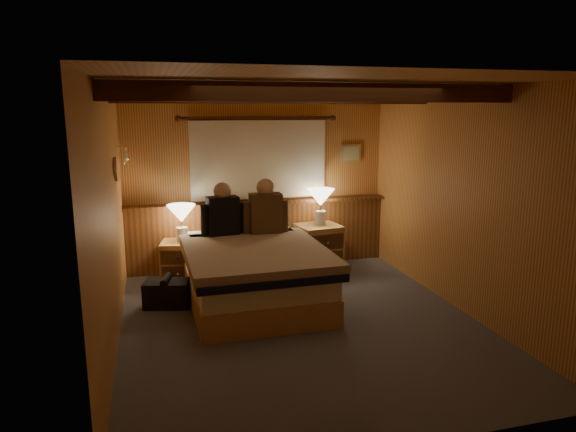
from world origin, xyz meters
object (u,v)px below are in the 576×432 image
object	(u,v)px
person_left	(223,213)
duffel_bag	(167,293)
nightstand_right	(319,247)
lamp_right	(321,200)
bed	(254,274)
lamp_left	(181,216)
nightstand_left	(180,261)
person_right	(266,210)

from	to	relation	value
person_left	duffel_bag	distance (m)	1.18
nightstand_right	lamp_right	size ratio (longest dim) A/B	1.26
bed	duffel_bag	world-z (taller)	bed
nightstand_right	lamp_left	world-z (taller)	lamp_left
nightstand_left	lamp_left	world-z (taller)	lamp_left
person_left	nightstand_right	bearing A→B (deg)	9.41
bed	person_left	bearing A→B (deg)	109.66
person_left	lamp_left	bearing A→B (deg)	133.57
bed	lamp_right	bearing A→B (deg)	42.31
bed	nightstand_left	xyz separation A→B (m)	(-0.77, 1.04, -0.09)
lamp_right	duffel_bag	distance (m)	2.45
lamp_left	duffel_bag	world-z (taller)	lamp_left
bed	nightstand_left	world-z (taller)	bed
nightstand_left	person_right	distance (m)	1.32
nightstand_left	lamp_right	distance (m)	2.04
lamp_right	duffel_bag	bearing A→B (deg)	-156.29
person_right	duffel_bag	xyz separation A→B (m)	(-1.25, -0.47, -0.79)
bed	person_left	world-z (taller)	person_left
lamp_left	lamp_right	distance (m)	1.87
nightstand_right	person_right	bearing A→B (deg)	-161.70
nightstand_left	person_right	world-z (taller)	person_right
person_left	duffel_bag	world-z (taller)	person_left
lamp_left	person_left	size ratio (longest dim) A/B	0.71
lamp_left	lamp_right	size ratio (longest dim) A/B	0.95
bed	lamp_left	xyz separation A→B (m)	(-0.73, 1.06, 0.49)
bed	nightstand_right	bearing A→B (deg)	42.29
lamp_right	duffel_bag	world-z (taller)	lamp_right
person_left	person_right	bearing A→B (deg)	-10.90
nightstand_right	person_left	distance (m)	1.55
person_left	nightstand_left	bearing A→B (deg)	137.71
nightstand_left	nightstand_right	distance (m)	1.88
nightstand_right	person_left	world-z (taller)	person_left
nightstand_right	lamp_right	distance (m)	0.66
lamp_left	person_left	xyz separation A→B (m)	(0.48, -0.40, 0.09)
lamp_left	person_right	bearing A→B (deg)	-23.71
person_right	bed	bearing A→B (deg)	-112.39
lamp_left	duffel_bag	distance (m)	1.17
nightstand_right	person_left	xyz separation A→B (m)	(-1.36, -0.39, 0.62)
bed	nightstand_right	distance (m)	1.53
person_left	person_right	size ratio (longest dim) A/B	0.95
lamp_right	bed	bearing A→B (deg)	-136.67
nightstand_left	duffel_bag	size ratio (longest dim) A/B	0.99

